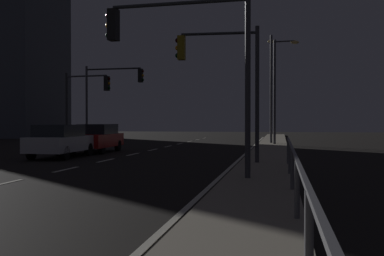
{
  "coord_description": "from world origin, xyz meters",
  "views": [
    {
      "loc": [
        7.58,
        -3.27,
        1.75
      ],
      "look_at": [
        1.33,
        30.8,
        1.24
      ],
      "focal_mm": 45.41,
      "sensor_mm": 36.0,
      "label": 1
    }
  ],
  "objects_px": {
    "street_lamp_median": "(278,82)",
    "street_lamp_corner": "(271,79)",
    "traffic_light_mid_right": "(86,95)",
    "traffic_light_near_left": "(182,47)",
    "traffic_light_mid_left": "(111,89)",
    "traffic_light_far_center": "(221,68)",
    "car": "(61,140)",
    "car_oncoming": "(97,137)"
  },
  "relations": [
    {
      "from": "traffic_light_near_left",
      "to": "street_lamp_median",
      "type": "bearing_deg",
      "value": 82.6
    },
    {
      "from": "traffic_light_far_center",
      "to": "traffic_light_mid_left",
      "type": "distance_m",
      "value": 17.02
    },
    {
      "from": "traffic_light_mid_left",
      "to": "street_lamp_corner",
      "type": "bearing_deg",
      "value": 16.76
    },
    {
      "from": "car_oncoming",
      "to": "street_lamp_median",
      "type": "bearing_deg",
      "value": 41.09
    },
    {
      "from": "car_oncoming",
      "to": "street_lamp_corner",
      "type": "bearing_deg",
      "value": 48.66
    },
    {
      "from": "traffic_light_mid_left",
      "to": "traffic_light_mid_right",
      "type": "bearing_deg",
      "value": -105.98
    },
    {
      "from": "traffic_light_far_center",
      "to": "traffic_light_mid_left",
      "type": "xyz_separation_m",
      "value": [
        -9.63,
        14.03,
        0.2
      ]
    },
    {
      "from": "car",
      "to": "street_lamp_corner",
      "type": "height_order",
      "value": "street_lamp_corner"
    },
    {
      "from": "street_lamp_corner",
      "to": "street_lamp_median",
      "type": "distance_m",
      "value": 2.12
    },
    {
      "from": "traffic_light_far_center",
      "to": "traffic_light_mid_left",
      "type": "bearing_deg",
      "value": 124.47
    },
    {
      "from": "car",
      "to": "street_lamp_median",
      "type": "xyz_separation_m",
      "value": [
        10.07,
        12.82,
        3.66
      ]
    },
    {
      "from": "street_lamp_median",
      "to": "car",
      "type": "bearing_deg",
      "value": -128.16
    },
    {
      "from": "traffic_light_mid_right",
      "to": "street_lamp_corner",
      "type": "height_order",
      "value": "street_lamp_corner"
    },
    {
      "from": "traffic_light_mid_left",
      "to": "street_lamp_median",
      "type": "xyz_separation_m",
      "value": [
        11.75,
        1.35,
        0.46
      ]
    },
    {
      "from": "traffic_light_mid_left",
      "to": "street_lamp_corner",
      "type": "distance_m",
      "value": 11.74
    },
    {
      "from": "traffic_light_near_left",
      "to": "street_lamp_median",
      "type": "height_order",
      "value": "street_lamp_median"
    },
    {
      "from": "car",
      "to": "traffic_light_mid_left",
      "type": "xyz_separation_m",
      "value": [
        -1.67,
        11.47,
        3.21
      ]
    },
    {
      "from": "traffic_light_mid_right",
      "to": "street_lamp_corner",
      "type": "distance_m",
      "value": 13.49
    },
    {
      "from": "car",
      "to": "traffic_light_mid_right",
      "type": "relative_size",
      "value": 0.89
    },
    {
      "from": "car",
      "to": "traffic_light_far_center",
      "type": "height_order",
      "value": "traffic_light_far_center"
    },
    {
      "from": "traffic_light_mid_right",
      "to": "traffic_light_far_center",
      "type": "height_order",
      "value": "traffic_light_far_center"
    },
    {
      "from": "traffic_light_mid_right",
      "to": "street_lamp_median",
      "type": "relative_size",
      "value": 0.68
    },
    {
      "from": "traffic_light_mid_right",
      "to": "traffic_light_mid_left",
      "type": "height_order",
      "value": "traffic_light_mid_left"
    },
    {
      "from": "street_lamp_corner",
      "to": "traffic_light_near_left",
      "type": "bearing_deg",
      "value": -95.4
    },
    {
      "from": "traffic_light_far_center",
      "to": "street_lamp_median",
      "type": "bearing_deg",
      "value": 82.16
    },
    {
      "from": "car",
      "to": "traffic_light_near_left",
      "type": "xyz_separation_m",
      "value": [
        7.43,
        -7.56,
        3.08
      ]
    },
    {
      "from": "traffic_light_near_left",
      "to": "car_oncoming",
      "type": "bearing_deg",
      "value": 121.81
    },
    {
      "from": "traffic_light_far_center",
      "to": "traffic_light_mid_left",
      "type": "height_order",
      "value": "traffic_light_mid_left"
    },
    {
      "from": "street_lamp_median",
      "to": "street_lamp_corner",
      "type": "bearing_deg",
      "value": 104.63
    },
    {
      "from": "traffic_light_near_left",
      "to": "street_lamp_corner",
      "type": "bearing_deg",
      "value": 84.6
    },
    {
      "from": "traffic_light_mid_right",
      "to": "street_lamp_corner",
      "type": "xyz_separation_m",
      "value": [
        11.98,
        6.04,
        1.33
      ]
    },
    {
      "from": "traffic_light_far_center",
      "to": "street_lamp_corner",
      "type": "bearing_deg",
      "value": 84.79
    },
    {
      "from": "traffic_light_near_left",
      "to": "traffic_light_far_center",
      "type": "relative_size",
      "value": 1.0
    },
    {
      "from": "car",
      "to": "traffic_light_far_center",
      "type": "xyz_separation_m",
      "value": [
        7.96,
        -2.56,
        3.0
      ]
    },
    {
      "from": "traffic_light_far_center",
      "to": "street_lamp_median",
      "type": "height_order",
      "value": "street_lamp_median"
    },
    {
      "from": "car",
      "to": "traffic_light_mid_right",
      "type": "bearing_deg",
      "value": 105.48
    },
    {
      "from": "car_oncoming",
      "to": "street_lamp_median",
      "type": "xyz_separation_m",
      "value": [
        9.92,
        8.65,
        3.66
      ]
    },
    {
      "from": "traffic_light_mid_right",
      "to": "traffic_light_far_center",
      "type": "bearing_deg",
      "value": -47.55
    },
    {
      "from": "car_oncoming",
      "to": "traffic_light_far_center",
      "type": "bearing_deg",
      "value": -40.77
    },
    {
      "from": "car_oncoming",
      "to": "street_lamp_corner",
      "type": "xyz_separation_m",
      "value": [
        9.39,
        10.68,
        3.99
      ]
    },
    {
      "from": "street_lamp_corner",
      "to": "street_lamp_median",
      "type": "height_order",
      "value": "street_lamp_corner"
    },
    {
      "from": "traffic_light_mid_left",
      "to": "street_lamp_corner",
      "type": "relative_size",
      "value": 0.72
    }
  ]
}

